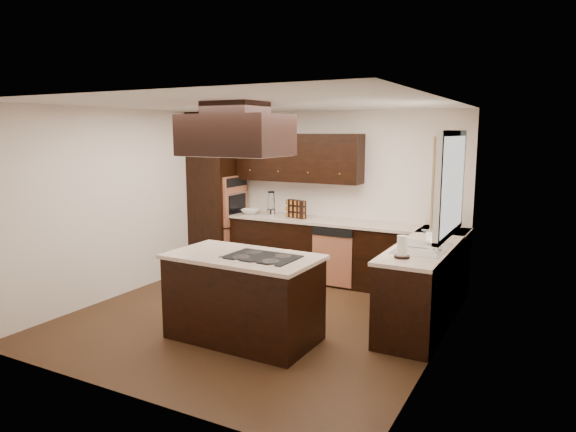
% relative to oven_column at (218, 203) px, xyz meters
% --- Properties ---
extents(floor, '(4.20, 4.20, 0.02)m').
position_rel_oven_column_xyz_m(floor, '(1.78, -1.71, -1.07)').
color(floor, '#51331B').
rests_on(floor, ground).
extents(ceiling, '(4.20, 4.20, 0.02)m').
position_rel_oven_column_xyz_m(ceiling, '(1.78, -1.71, 1.45)').
color(ceiling, silver).
rests_on(ceiling, ground).
extents(wall_back, '(4.20, 0.02, 2.50)m').
position_rel_oven_column_xyz_m(wall_back, '(1.78, 0.40, 0.19)').
color(wall_back, '#F3E2D1').
rests_on(wall_back, ground).
extents(wall_front, '(4.20, 0.02, 2.50)m').
position_rel_oven_column_xyz_m(wall_front, '(1.78, -3.81, 0.19)').
color(wall_front, '#F3E2D1').
rests_on(wall_front, ground).
extents(wall_left, '(0.02, 4.20, 2.50)m').
position_rel_oven_column_xyz_m(wall_left, '(-0.33, -1.71, 0.19)').
color(wall_left, '#F3E2D1').
rests_on(wall_left, ground).
extents(wall_right, '(0.02, 4.20, 2.50)m').
position_rel_oven_column_xyz_m(wall_right, '(3.88, -1.71, 0.19)').
color(wall_right, '#F3E2D1').
rests_on(wall_right, ground).
extents(oven_column, '(0.65, 0.75, 2.12)m').
position_rel_oven_column_xyz_m(oven_column, '(0.00, 0.00, 0.00)').
color(oven_column, black).
rests_on(oven_column, floor).
extents(wall_oven_face, '(0.05, 0.62, 0.78)m').
position_rel_oven_column_xyz_m(wall_oven_face, '(0.35, 0.00, 0.06)').
color(wall_oven_face, '#BB6A49').
rests_on(wall_oven_face, oven_column).
extents(base_cabinets_back, '(2.93, 0.60, 0.88)m').
position_rel_oven_column_xyz_m(base_cabinets_back, '(1.81, 0.09, -0.62)').
color(base_cabinets_back, black).
rests_on(base_cabinets_back, floor).
extents(base_cabinets_right, '(0.60, 2.40, 0.88)m').
position_rel_oven_column_xyz_m(base_cabinets_right, '(3.58, -0.80, -0.62)').
color(base_cabinets_right, black).
rests_on(base_cabinets_right, floor).
extents(countertop_back, '(2.93, 0.63, 0.04)m').
position_rel_oven_column_xyz_m(countertop_back, '(1.81, 0.08, -0.16)').
color(countertop_back, beige).
rests_on(countertop_back, base_cabinets_back).
extents(countertop_right, '(0.63, 2.40, 0.04)m').
position_rel_oven_column_xyz_m(countertop_right, '(3.56, -0.80, -0.16)').
color(countertop_right, beige).
rests_on(countertop_right, base_cabinets_right).
extents(upper_cabinets, '(2.00, 0.34, 0.72)m').
position_rel_oven_column_xyz_m(upper_cabinets, '(1.34, 0.23, 0.75)').
color(upper_cabinets, black).
rests_on(upper_cabinets, wall_back).
extents(dishwasher_front, '(0.60, 0.05, 0.72)m').
position_rel_oven_column_xyz_m(dishwasher_front, '(2.10, -0.20, -0.66)').
color(dishwasher_front, '#BB6A49').
rests_on(dishwasher_front, floor).
extents(window_frame, '(0.06, 1.32, 1.12)m').
position_rel_oven_column_xyz_m(window_frame, '(3.85, -1.16, 0.59)').
color(window_frame, white).
rests_on(window_frame, wall_right).
extents(window_pane, '(0.00, 1.20, 1.00)m').
position_rel_oven_column_xyz_m(window_pane, '(3.87, -1.16, 0.59)').
color(window_pane, white).
rests_on(window_pane, wall_right).
extents(curtain_left, '(0.02, 0.34, 0.90)m').
position_rel_oven_column_xyz_m(curtain_left, '(3.79, -1.57, 0.64)').
color(curtain_left, beige).
rests_on(curtain_left, wall_right).
extents(curtain_right, '(0.02, 0.34, 0.90)m').
position_rel_oven_column_xyz_m(curtain_right, '(3.79, -0.74, 0.64)').
color(curtain_right, beige).
rests_on(curtain_right, wall_right).
extents(sink_rim, '(0.52, 0.84, 0.01)m').
position_rel_oven_column_xyz_m(sink_rim, '(3.58, -1.16, -0.14)').
color(sink_rim, silver).
rests_on(sink_rim, countertop_right).
extents(island, '(1.56, 0.87, 0.88)m').
position_rel_oven_column_xyz_m(island, '(1.98, -2.32, -0.62)').
color(island, black).
rests_on(island, floor).
extents(island_top, '(1.61, 0.93, 0.04)m').
position_rel_oven_column_xyz_m(island_top, '(1.98, -2.32, -0.16)').
color(island_top, beige).
rests_on(island_top, island).
extents(cooktop, '(0.74, 0.50, 0.01)m').
position_rel_oven_column_xyz_m(cooktop, '(2.22, -2.32, -0.13)').
color(cooktop, black).
rests_on(cooktop, island_top).
extents(range_hood, '(1.05, 0.72, 0.42)m').
position_rel_oven_column_xyz_m(range_hood, '(1.88, -2.25, 1.10)').
color(range_hood, black).
rests_on(range_hood, ceiling).
extents(hood_duct, '(0.55, 0.50, 0.13)m').
position_rel_oven_column_xyz_m(hood_duct, '(1.88, -2.25, 1.38)').
color(hood_duct, black).
rests_on(hood_duct, ceiling).
extents(blender_base, '(0.15, 0.15, 0.10)m').
position_rel_oven_column_xyz_m(blender_base, '(0.99, 0.02, -0.09)').
color(blender_base, silver).
rests_on(blender_base, countertop_back).
extents(blender_pitcher, '(0.13, 0.13, 0.26)m').
position_rel_oven_column_xyz_m(blender_pitcher, '(0.99, 0.02, 0.09)').
color(blender_pitcher, silver).
rests_on(blender_pitcher, blender_base).
extents(spice_rack, '(0.33, 0.18, 0.27)m').
position_rel_oven_column_xyz_m(spice_rack, '(1.42, 0.04, -0.00)').
color(spice_rack, black).
rests_on(spice_rack, countertop_back).
extents(mixing_bowl, '(0.36, 0.36, 0.07)m').
position_rel_oven_column_xyz_m(mixing_bowl, '(0.59, 0.06, -0.10)').
color(mixing_bowl, white).
rests_on(mixing_bowl, countertop_back).
extents(soap_bottle, '(0.10, 0.10, 0.19)m').
position_rel_oven_column_xyz_m(soap_bottle, '(3.56, -0.67, -0.05)').
color(soap_bottle, white).
rests_on(soap_bottle, countertop_right).
extents(paper_towel, '(0.12, 0.12, 0.23)m').
position_rel_oven_column_xyz_m(paper_towel, '(3.49, -1.67, -0.02)').
color(paper_towel, white).
rests_on(paper_towel, countertop_right).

